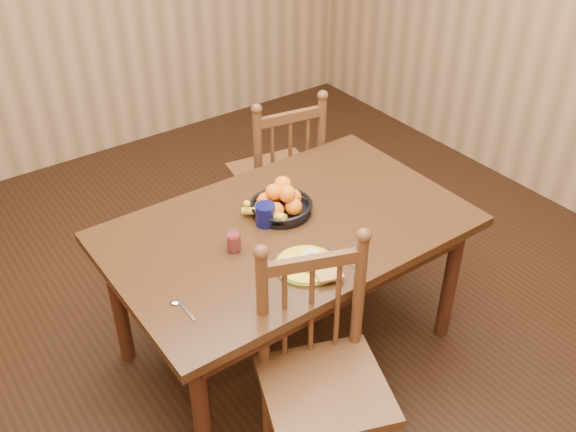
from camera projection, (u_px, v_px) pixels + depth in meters
room at (288, 102)px, 2.53m from camera, size 4.52×5.02×2.72m
dining_table at (288, 240)px, 2.92m from camera, size 1.60×1.00×0.75m
chair_far at (279, 175)px, 3.71m from camera, size 0.53×0.52×1.02m
chair_near at (322, 377)px, 2.47m from camera, size 0.60×0.58×1.03m
breakfast_plate at (308, 265)px, 2.62m from camera, size 0.26×0.30×0.04m
fork at (342, 257)px, 2.68m from camera, size 0.04×0.18×0.00m
spoon at (179, 305)px, 2.43m from camera, size 0.04×0.16×0.01m
coffee_mug at (266, 214)px, 2.85m from camera, size 0.13×0.09×0.10m
juice_glass at (234, 242)px, 2.70m from camera, size 0.06×0.06×0.09m
fruit_bowl at (280, 203)px, 2.92m from camera, size 0.32×0.29×0.17m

